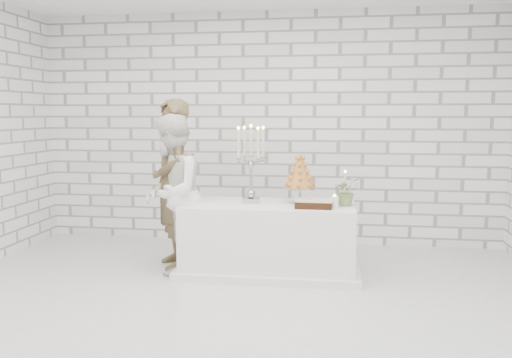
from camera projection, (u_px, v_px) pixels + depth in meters
name	position (u px, v px, depth m)	size (l,w,h in m)	color
ground	(231.00, 309.00, 4.59)	(6.00, 5.00, 0.01)	silver
wall_back	(267.00, 129.00, 6.86)	(6.00, 0.01, 3.00)	white
wall_front	(99.00, 168.00, 1.95)	(6.00, 0.01, 3.00)	white
cake_table	(269.00, 238.00, 5.60)	(1.80, 0.80, 0.75)	white
groom	(173.00, 184.00, 5.78)	(0.68, 0.44, 1.86)	#473722
bride	(171.00, 193.00, 5.62)	(0.82, 0.64, 1.70)	white
candelabra	(251.00, 164.00, 5.58)	(0.34, 0.34, 0.84)	#A2A1AB
croquembouche	(300.00, 178.00, 5.58)	(0.35, 0.35, 0.54)	#91511A
chocolate_cake	(314.00, 204.00, 5.33)	(0.37, 0.26, 0.08)	black
pillar_candle	(335.00, 202.00, 5.30)	(0.08, 0.08, 0.12)	white
extra_taper	(345.00, 187.00, 5.65)	(0.06, 0.06, 0.32)	beige
flowers	(347.00, 191.00, 5.43)	(0.27, 0.23, 0.30)	#537132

